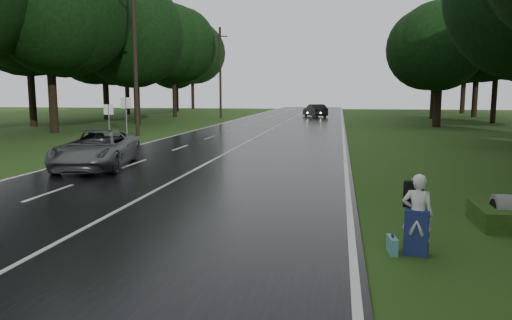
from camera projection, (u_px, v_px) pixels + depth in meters
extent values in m
plane|color=#244113|center=(112.00, 215.00, 11.85)|extent=(160.00, 160.00, 0.00)
cube|color=black|center=(254.00, 139.00, 31.36)|extent=(12.00, 140.00, 0.04)
cube|color=silver|center=(254.00, 138.00, 31.36)|extent=(0.12, 140.00, 0.01)
imported|color=#4B4E50|center=(96.00, 149.00, 19.02)|extent=(3.47, 5.76, 1.50)
imported|color=black|center=(315.00, 111.00, 58.67)|extent=(3.37, 5.03, 1.57)
imported|color=silver|center=(417.00, 215.00, 8.86)|extent=(0.64, 0.50, 1.54)
cube|color=navy|center=(417.00, 232.00, 8.91)|extent=(0.49, 0.39, 0.86)
cube|color=black|center=(413.00, 194.00, 9.04)|extent=(0.38, 0.27, 0.49)
cube|color=teal|center=(392.00, 245.00, 9.02)|extent=(0.18, 0.46, 0.32)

